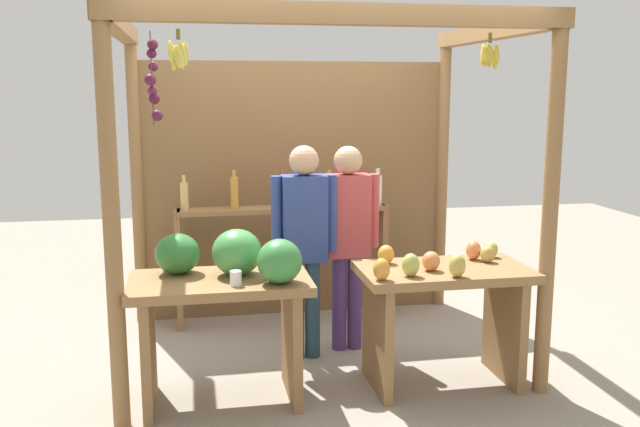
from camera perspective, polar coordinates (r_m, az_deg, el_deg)
ground_plane at (r=5.39m, az=-0.38°, el=-11.23°), size 12.00×12.00×0.00m
market_stall at (r=5.48m, az=-1.26°, el=4.52°), size 2.79×2.04×2.45m
fruit_counter_left at (r=4.41m, az=-7.80°, el=-6.30°), size 1.12×0.66×1.10m
fruit_counter_right at (r=4.72m, az=9.98°, el=-6.93°), size 1.13×0.64×0.96m
bottle_shelf_unit at (r=5.84m, az=-2.95°, el=-1.65°), size 1.79×0.22×1.32m
vendor_man at (r=5.02m, az=-1.30°, el=-1.62°), size 0.48×0.21×1.58m
vendor_woman at (r=5.20m, az=2.28°, el=-1.35°), size 0.48×0.21×1.56m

